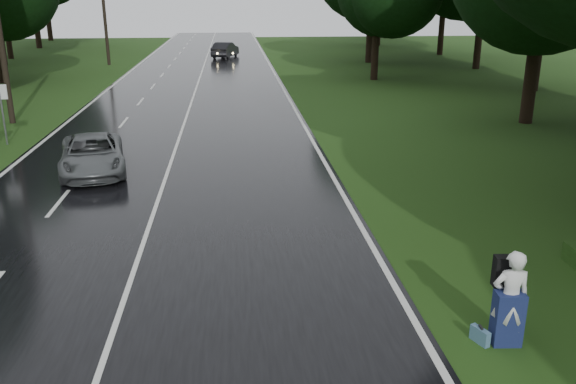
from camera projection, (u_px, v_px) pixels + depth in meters
name	position (u px, v px, depth m)	size (l,w,h in m)	color
ground	(110.00, 345.00, 10.97)	(160.00, 160.00, 0.00)	#204012
road	(185.00, 122.00, 29.85)	(12.00, 140.00, 0.04)	black
lane_center	(185.00, 121.00, 29.84)	(0.12, 140.00, 0.01)	silver
grey_car	(92.00, 155.00, 21.18)	(2.15, 4.66, 1.30)	#575C5D
far_car	(225.00, 50.00, 58.97)	(1.57, 4.52, 1.49)	black
hitchhiker	(509.00, 301.00, 10.77)	(0.71, 0.64, 1.85)	silver
suitcase	(480.00, 336.00, 10.99)	(0.12, 0.42, 0.30)	#486D8C
utility_pole_mid	(13.00, 123.00, 29.65)	(1.80, 0.28, 9.31)	black
utility_pole_far	(109.00, 65.00, 53.52)	(1.80, 0.28, 10.66)	black
road_sign_b	(7.00, 145.00, 25.40)	(0.61, 0.10, 2.55)	white
tree_left_e	(4.00, 83.00, 42.89)	(7.48, 7.48, 11.68)	black
tree_left_f	(5.00, 65.00, 53.64)	(10.33, 10.33, 16.14)	black
tree_right_d	(525.00, 123.00, 29.71)	(8.40, 8.40, 13.12)	black
tree_right_e	(374.00, 80.00, 44.38)	(7.35, 7.35, 11.49)	black
tree_right_f	(369.00, 62.00, 55.48)	(9.25, 9.25, 14.45)	black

